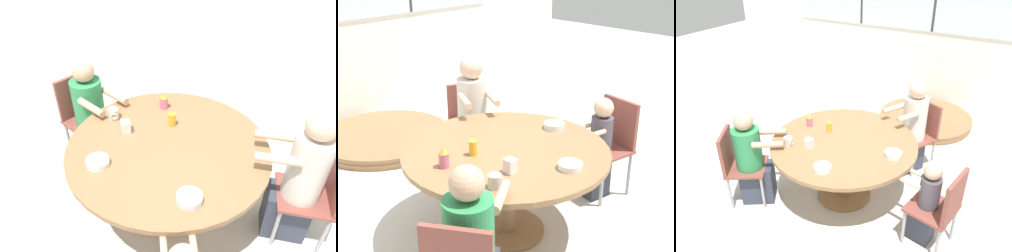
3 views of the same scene
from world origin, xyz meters
The scene contains 12 objects.
ground_plane centered at (0.00, 0.00, 0.00)m, with size 16.00×16.00×0.00m, color beige.
dining_table centered at (0.00, 0.00, 0.59)m, with size 1.52×1.52×0.71m.
chair_for_woman_green_shirt centered at (0.53, 1.00, 0.51)m, with size 0.54×0.54×0.85m.
chair_for_man_blue_shirt centered at (-0.96, -0.61, 0.51)m, with size 0.55×0.55×0.85m.
person_woman_green_shirt centered at (0.46, 0.86, 0.55)m, with size 0.48×0.57×1.18m.
person_man_blue_shirt centered at (-0.82, -0.52, 0.49)m, with size 0.58×0.51×1.08m.
coffee_mug centered at (-0.45, -0.34, 0.76)m, with size 0.09×0.09×0.09m.
sippy_cup centered at (-0.50, 0.10, 0.79)m, with size 0.08×0.08×0.14m.
juice_glass centered at (-0.24, 0.10, 0.77)m, with size 0.06×0.06×0.11m.
milk_carton_small centered at (-0.24, -0.28, 0.76)m, with size 0.07×0.07×0.10m.
bowl_white_shallow centered at (0.07, -0.53, 0.74)m, with size 0.16×0.16×0.04m.
bowl_cereal centered at (0.55, -0.01, 0.74)m, with size 0.16×0.16×0.05m.
Camera 1 is at (1.81, -0.49, 2.30)m, focal length 35.00 mm.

